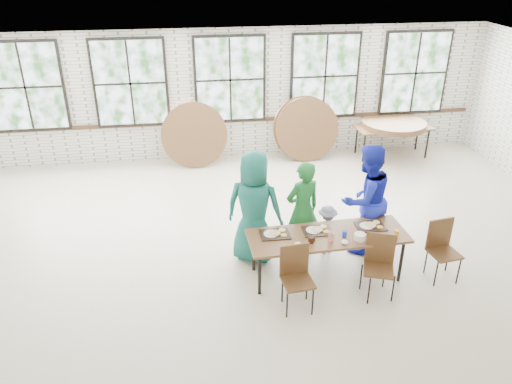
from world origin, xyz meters
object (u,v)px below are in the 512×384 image
at_px(chair_near_right, 379,260).
at_px(storage_table, 393,129).
at_px(dining_table, 328,238).
at_px(chair_near_left, 296,272).

relative_size(chair_near_right, storage_table, 0.52).
xyz_separation_m(dining_table, chair_near_left, (-0.61, -0.60, -0.13)).
relative_size(dining_table, chair_near_left, 2.56).
distance_m(chair_near_right, storage_table, 5.46).
xyz_separation_m(dining_table, storage_table, (2.86, 4.50, -0.00)).
bearing_deg(dining_table, chair_near_right, -39.58).
height_order(chair_near_left, storage_table, chair_near_left).
bearing_deg(storage_table, chair_near_right, -117.44).
distance_m(chair_near_left, chair_near_right, 1.26).
bearing_deg(chair_near_right, dining_table, 162.89).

